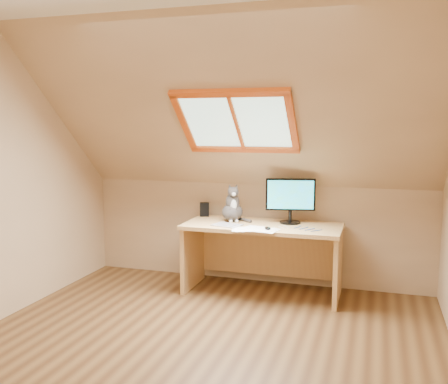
% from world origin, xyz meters
% --- Properties ---
extents(ground, '(3.50, 3.50, 0.00)m').
position_xyz_m(ground, '(0.00, 0.00, 0.00)').
color(ground, brown).
rests_on(ground, ground).
extents(room_shell, '(3.52, 3.52, 2.41)m').
position_xyz_m(room_shell, '(0.00, -0.09, 1.43)').
color(room_shell, tan).
rests_on(room_shell, ground).
extents(desk, '(1.46, 0.64, 0.67)m').
position_xyz_m(desk, '(0.16, 1.44, 0.46)').
color(desk, tan).
rests_on(desk, ground).
extents(monitor, '(0.46, 0.20, 0.43)m').
position_xyz_m(monitor, '(0.40, 1.50, 0.92)').
color(monitor, black).
rests_on(monitor, desk).
extents(cat, '(0.28, 0.30, 0.37)m').
position_xyz_m(cat, '(-0.15, 1.45, 0.80)').
color(cat, '#4A4441').
rests_on(cat, desk).
extents(desk_speaker, '(0.12, 0.12, 0.14)m').
position_xyz_m(desk_speaker, '(-0.51, 1.63, 0.74)').
color(desk_speaker, black).
rests_on(desk_speaker, desk).
extents(graphics_tablet, '(0.29, 0.24, 0.01)m').
position_xyz_m(graphics_tablet, '(-0.14, 1.22, 0.67)').
color(graphics_tablet, '#B2B2B7').
rests_on(graphics_tablet, desk).
extents(mouse, '(0.08, 0.11, 0.03)m').
position_xyz_m(mouse, '(0.26, 1.14, 0.68)').
color(mouse, black).
rests_on(mouse, desk).
extents(papers, '(0.35, 0.30, 0.01)m').
position_xyz_m(papers, '(0.15, 1.12, 0.67)').
color(papers, white).
rests_on(papers, desk).
extents(cables, '(0.51, 0.26, 0.01)m').
position_xyz_m(cables, '(0.49, 1.26, 0.67)').
color(cables, silver).
rests_on(cables, desk).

